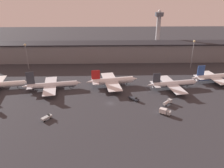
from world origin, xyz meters
TOP-DOWN VIEW (x-y plane):
  - ground at (0.00, 0.00)m, footprint 600.00×600.00m
  - terminal_building at (0.00, 88.48)m, footprint 239.68×20.42m
  - airplane_1 at (-40.77, 21.43)m, footprint 41.28×33.71m
  - airplane_2 at (2.14, 26.89)m, footprint 38.67×36.17m
  - airplane_3 at (45.27, 21.44)m, footprint 39.20×34.11m
  - airplane_4 at (81.60, 33.25)m, footprint 41.19×28.94m
  - service_vehicle_1 at (15.30, 3.94)m, footprint 6.68×7.05m
  - service_vehicle_2 at (-34.99, -17.44)m, footprint 5.58×6.17m
  - service_vehicle_3 at (30.76, -13.77)m, footprint 6.77×5.47m
  - service_vehicle_5 at (35.26, -2.62)m, footprint 6.85×6.53m
  - lamp_post_0 at (-71.09, 64.65)m, footprint 1.80×1.80m
  - lamp_post_1 at (73.86, 64.65)m, footprint 1.80×1.80m
  - control_tower at (53.78, 116.36)m, footprint 9.00×9.00m

SIDE VIEW (x-z plane):
  - ground at x=0.00m, z-range 0.00..0.00m
  - service_vehicle_1 at x=15.30m, z-range -0.07..2.47m
  - service_vehicle_2 at x=-34.99m, z-range -0.08..2.66m
  - service_vehicle_5 at x=35.26m, z-range 0.26..3.11m
  - service_vehicle_3 at x=30.76m, z-range 0.19..3.58m
  - airplane_1 at x=-40.77m, z-range -3.72..10.55m
  - airplane_3 at x=45.27m, z-range -2.79..9.69m
  - airplane_4 at x=81.60m, z-range -3.15..10.58m
  - airplane_2 at x=2.14m, z-range -2.61..10.37m
  - terminal_building at x=0.00m, z-range 0.06..18.12m
  - lamp_post_0 at x=-71.09m, z-range 3.29..26.27m
  - lamp_post_1 at x=73.86m, z-range 3.41..28.55m
  - control_tower at x=53.78m, z-range 3.60..49.65m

